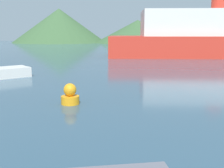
{
  "coord_description": "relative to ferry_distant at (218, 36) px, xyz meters",
  "views": [
    {
      "loc": [
        -0.6,
        1.65,
        3.49
      ],
      "look_at": [
        -0.35,
        14.0,
        1.2
      ],
      "focal_mm": 45.0,
      "sensor_mm": 36.0,
      "label": 1
    }
  ],
  "objects": [
    {
      "name": "ferry_distant",
      "position": [
        0.0,
        0.0,
        0.0
      ],
      "size": [
        32.21,
        11.79,
        8.16
      ],
      "rotation": [
        0.0,
        0.0,
        -0.06
      ],
      "color": "red",
      "rests_on": "ground_plane"
    },
    {
      "name": "buoy_marker",
      "position": [
        -18.12,
        -27.71,
        -2.46
      ],
      "size": [
        0.9,
        0.9,
        1.03
      ],
      "color": "orange",
      "rests_on": "ground_plane"
    },
    {
      "name": "hill_west",
      "position": [
        -32.55,
        57.8,
        2.84
      ],
      "size": [
        31.97,
        31.97,
        11.46
      ],
      "color": "#3D6038",
      "rests_on": "ground_plane"
    },
    {
      "name": "hill_central",
      "position": [
        -5.91,
        53.67,
        0.86
      ],
      "size": [
        28.64,
        28.64,
        7.48
      ],
      "color": "#3D6038",
      "rests_on": "ground_plane"
    }
  ]
}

